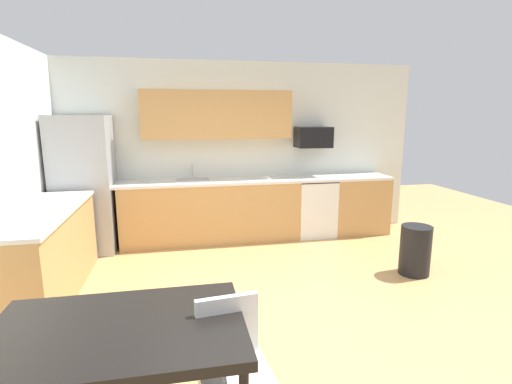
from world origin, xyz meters
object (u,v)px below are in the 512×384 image
(oven_range, at_px, (313,207))
(microwave, at_px, (313,137))
(dining_table, at_px, (119,337))
(refrigerator, at_px, (85,185))
(chair_near_table, at_px, (232,360))
(trash_bin, at_px, (415,250))

(oven_range, relative_size, microwave, 1.69)
(dining_table, bearing_deg, refrigerator, 104.70)
(oven_range, bearing_deg, chair_near_table, -116.18)
(refrigerator, distance_m, dining_table, 3.68)
(oven_range, height_order, dining_table, oven_range)
(dining_table, bearing_deg, microwave, 56.79)
(refrigerator, xyz_separation_m, microwave, (3.38, 0.18, 0.61))
(trash_bin, bearing_deg, refrigerator, 157.60)
(chair_near_table, distance_m, trash_bin, 3.17)
(trash_bin, bearing_deg, microwave, 109.95)
(microwave, distance_m, chair_near_table, 4.34)
(dining_table, bearing_deg, oven_range, 56.08)
(refrigerator, bearing_deg, microwave, 3.05)
(microwave, bearing_deg, trash_bin, -70.05)
(chair_near_table, bearing_deg, trash_bin, 38.10)
(oven_range, bearing_deg, trash_bin, -69.00)
(refrigerator, relative_size, dining_table, 1.35)
(chair_near_table, relative_size, trash_bin, 1.42)
(oven_range, bearing_deg, refrigerator, -178.64)
(trash_bin, bearing_deg, oven_range, 111.00)
(microwave, bearing_deg, refrigerator, -176.95)
(microwave, bearing_deg, chair_near_table, -115.58)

